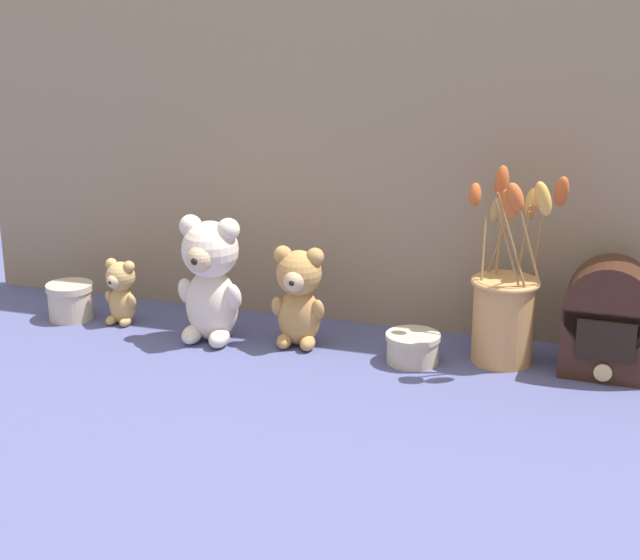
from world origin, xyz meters
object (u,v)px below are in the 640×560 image
teddy_bear_medium (299,295)px  decorative_tin_tall (413,348)px  flower_vase (506,303)px  decorative_tin_short (71,301)px  vintage_radio (609,320)px  teddy_bear_large (210,277)px  teddy_bear_small (121,290)px

teddy_bear_medium → decorative_tin_tall: 0.23m
flower_vase → decorative_tin_short: (-0.85, -0.03, -0.07)m
teddy_bear_medium → decorative_tin_tall: bearing=-4.7°
flower_vase → vintage_radio: size_ratio=1.73×
teddy_bear_large → teddy_bear_medium: teddy_bear_large is taller
teddy_bear_small → decorative_tin_short: bearing=-177.0°
teddy_bear_small → vintage_radio: bearing=1.8°
teddy_bear_large → teddy_bear_small: bearing=171.3°
teddy_bear_medium → decorative_tin_tall: teddy_bear_medium is taller
teddy_bear_medium → vintage_radio: 0.55m
teddy_bear_small → flower_vase: (0.74, 0.03, 0.04)m
teddy_bear_large → decorative_tin_tall: teddy_bear_large is taller
teddy_bear_large → flower_vase: size_ratio=0.69×
vintage_radio → decorative_tin_tall: vintage_radio is taller
teddy_bear_small → vintage_radio: size_ratio=0.65×
decorative_tin_short → vintage_radio: bearing=2.0°
decorative_tin_tall → decorative_tin_short: decorative_tin_short is taller
vintage_radio → flower_vase: bearing=-179.7°
teddy_bear_medium → decorative_tin_short: (-0.48, -0.00, -0.06)m
teddy_bear_large → teddy_bear_medium: 0.17m
vintage_radio → decorative_tin_tall: 0.34m
decorative_tin_tall → decorative_tin_short: (-0.70, 0.02, 0.01)m
teddy_bear_medium → flower_vase: bearing=5.2°
teddy_bear_medium → teddy_bear_small: size_ratio=1.45×
flower_vase → vintage_radio: bearing=0.3°
teddy_bear_medium → decorative_tin_short: 0.48m
decorative_tin_short → flower_vase: bearing=2.3°
teddy_bear_small → decorative_tin_tall: (0.59, -0.02, -0.04)m
teddy_bear_small → vintage_radio: (0.91, 0.03, 0.03)m
teddy_bear_medium → flower_vase: flower_vase is taller
flower_vase → decorative_tin_short: bearing=-177.7°
vintage_radio → decorative_tin_short: bearing=-178.0°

